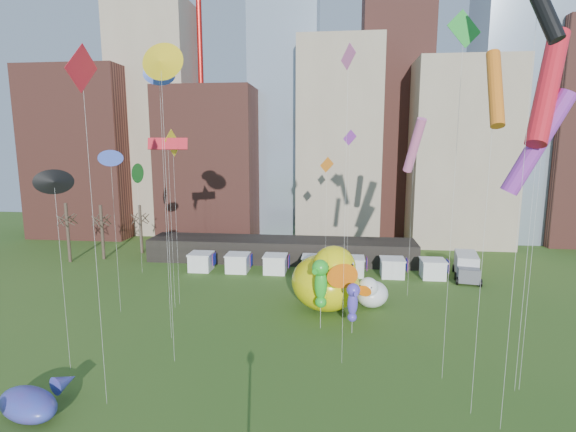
# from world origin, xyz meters

# --- Properties ---
(skyline) EXTENTS (101.00, 23.00, 68.00)m
(skyline) POSITION_xyz_m (2.25, 61.06, 21.44)
(skyline) COLOR brown
(skyline) RESTS_ON ground
(pavilion) EXTENTS (38.00, 6.00, 3.20)m
(pavilion) POSITION_xyz_m (-4.00, 42.00, 1.60)
(pavilion) COLOR black
(pavilion) RESTS_ON ground
(vendor_tents) EXTENTS (33.24, 2.80, 2.40)m
(vendor_tents) POSITION_xyz_m (1.02, 36.00, 1.11)
(vendor_tents) COLOR white
(vendor_tents) RESTS_ON ground
(bare_trees) EXTENTS (8.44, 6.44, 8.50)m
(bare_trees) POSITION_xyz_m (-30.17, 40.54, 4.01)
(bare_trees) COLOR #382B21
(bare_trees) RESTS_ON ground
(big_duck) EXTENTS (9.09, 10.18, 7.12)m
(big_duck) POSITION_xyz_m (2.99, 23.71, 3.27)
(big_duck) COLOR yellow
(big_duck) RESTS_ON ground
(small_duck) EXTENTS (4.51, 4.91, 3.42)m
(small_duck) POSITION_xyz_m (7.54, 25.08, 1.57)
(small_duck) COLOR white
(small_duck) RESTS_ON ground
(seahorse_green) EXTENTS (1.96, 2.19, 6.51)m
(seahorse_green) POSITION_xyz_m (2.55, 19.21, 4.66)
(seahorse_green) COLOR silver
(seahorse_green) RESTS_ON ground
(seahorse_purple) EXTENTS (1.41, 1.65, 4.64)m
(seahorse_purple) POSITION_xyz_m (5.39, 18.52, 3.17)
(seahorse_purple) COLOR silver
(seahorse_purple) RESTS_ON ground
(whale_inflatable) EXTENTS (5.22, 5.75, 2.04)m
(whale_inflatable) POSITION_xyz_m (-14.74, 4.26, 0.93)
(whale_inflatable) COLOR #4F3694
(whale_inflatable) RESTS_ON ground
(box_truck) EXTENTS (3.77, 7.28, 2.95)m
(box_truck) POSITION_xyz_m (20.27, 36.72, 1.51)
(box_truck) COLOR silver
(box_truck) RESTS_ON ground
(kite_0) EXTENTS (3.78, 1.35, 17.28)m
(kite_0) POSITION_xyz_m (-12.57, 22.70, 16.64)
(kite_0) COLOR silver
(kite_0) RESTS_ON ground
(kite_1) EXTENTS (1.00, 1.51, 23.49)m
(kite_1) POSITION_xyz_m (4.44, 13.12, 21.36)
(kite_1) COLOR silver
(kite_1) RESTS_ON ground
(kite_2) EXTENTS (1.48, 1.29, 14.93)m
(kite_2) POSITION_xyz_m (-15.79, 9.84, 14.02)
(kite_2) COLOR silver
(kite_2) RESTS_ON ground
(kite_3) EXTENTS (2.26, 0.62, 24.99)m
(kite_3) POSITION_xyz_m (11.58, 11.58, 22.98)
(kite_3) COLOR silver
(kite_3) RESTS_ON ground
(kite_4) EXTENTS (2.47, 1.19, 23.59)m
(kite_4) POSITION_xyz_m (-8.51, 11.93, 22.30)
(kite_4) COLOR silver
(kite_4) RESTS_ON ground
(kite_5) EXTENTS (1.61, 0.80, 22.90)m
(kite_5) POSITION_xyz_m (-10.28, 15.85, 21.97)
(kite_5) COLOR silver
(kite_5) RESTS_ON ground
(kite_6) EXTENTS (0.90, 2.66, 21.92)m
(kite_6) POSITION_xyz_m (12.41, 7.60, 19.67)
(kite_6) COLOR silver
(kite_6) RESTS_ON ground
(kite_7) EXTENTS (4.02, 1.78, 19.99)m
(kite_7) POSITION_xyz_m (16.18, 10.60, 16.68)
(kite_7) COLOR silver
(kite_7) RESTS_ON ground
(kite_8) EXTENTS (0.34, 2.80, 22.35)m
(kite_8) POSITION_xyz_m (-10.80, 6.01, 20.48)
(kite_8) COLOR silver
(kite_8) RESTS_ON ground
(kite_9) EXTENTS (2.14, 3.54, 19.42)m
(kite_9) POSITION_xyz_m (11.86, 29.07, 16.51)
(kite_9) COLOR silver
(kite_9) RESTS_ON ground
(kite_11) EXTENTS (0.41, 2.49, 14.29)m
(kite_11) POSITION_xyz_m (-21.34, 33.99, 13.04)
(kite_11) COLOR silver
(kite_11) RESTS_ON ground
(kite_12) EXTENTS (0.60, 2.65, 18.14)m
(kite_12) POSITION_xyz_m (-12.49, 23.80, 16.46)
(kite_12) COLOR silver
(kite_12) RESTS_ON ground
(kite_13) EXTENTS (1.35, 1.06, 16.12)m
(kite_13) POSITION_xyz_m (-17.60, 20.98, 15.29)
(kite_13) COLOR silver
(kite_13) RESTS_ON ground
(kite_14) EXTENTS (1.66, 0.96, 15.20)m
(kite_14) POSITION_xyz_m (2.59, 33.60, 13.79)
(kite_14) COLOR silver
(kite_14) RESTS_ON ground
(kite_15) EXTENTS (1.51, 1.04, 18.31)m
(kite_15) POSITION_xyz_m (5.18, 32.19, 16.66)
(kite_15) COLOR silver
(kite_15) RESTS_ON ground
(kite_16) EXTENTS (3.58, 4.24, 23.77)m
(kite_16) POSITION_xyz_m (16.51, 10.71, 20.07)
(kite_16) COLOR silver
(kite_16) RESTS_ON ground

